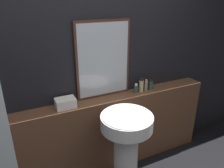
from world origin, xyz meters
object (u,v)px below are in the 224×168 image
Objects in this scene: shampoo_bottle at (136,88)px; pedestal_sink at (126,144)px; body_wash_bottle at (151,85)px; towel_stack at (66,103)px; lotion_bottle at (146,85)px; mirror at (103,60)px; conditioner_bottle at (141,85)px.

pedestal_sink is at bearing -130.30° from shampoo_bottle.
pedestal_sink is at bearing -143.11° from body_wash_bottle.
towel_stack is 1.46× the size of lotion_bottle.
mirror is 0.53m from shampoo_bottle.
conditioner_bottle is 0.14m from body_wash_bottle.
towel_stack is 0.83m from shampoo_bottle.
shampoo_bottle is (0.37, -0.09, -0.37)m from mirror.
shampoo_bottle is at bearing -13.22° from mirror.
lotion_bottle is at bearing -9.72° from mirror.
towel_stack is at bearing 137.66° from pedestal_sink.
shampoo_bottle is at bearing 180.00° from lotion_bottle.
conditioner_bottle reaches higher than towel_stack.
shampoo_bottle is at bearing 180.00° from body_wash_bottle.
conditioner_bottle is at bearing 44.58° from pedestal_sink.
body_wash_bottle is (1.04, 0.00, 0.01)m from towel_stack.
body_wash_bottle is at bearing -8.57° from mirror.
lotion_bottle is at bearing 0.00° from towel_stack.
pedestal_sink is 0.80m from body_wash_bottle.
lotion_bottle is (0.97, 0.00, 0.02)m from towel_stack.
mirror is 0.69m from body_wash_bottle.
pedestal_sink is 7.90× the size of body_wash_bottle.
lotion_bottle is (0.50, 0.43, 0.38)m from pedestal_sink.
pedestal_sink is 4.71× the size of towel_stack.
conditioner_bottle is (0.07, 0.00, 0.03)m from shampoo_bottle.
conditioner_bottle is 1.18× the size of lotion_bottle.
conditioner_bottle is 0.07m from lotion_bottle.
body_wash_bottle reaches higher than shampoo_bottle.
lotion_bottle is at bearing 0.00° from shampoo_bottle.
mirror is 7.74× the size of shampoo_bottle.
shampoo_bottle reaches higher than towel_stack.
pedestal_sink is 0.73m from towel_stack.
pedestal_sink is 1.14× the size of mirror.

